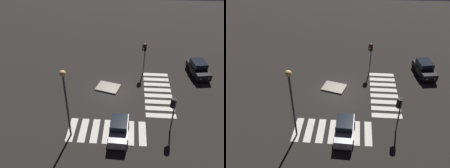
{
  "view_description": "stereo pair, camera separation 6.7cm",
  "coord_description": "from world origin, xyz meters",
  "views": [
    {
      "loc": [
        1.74,
        -23.1,
        17.06
      ],
      "look_at": [
        0.0,
        0.0,
        1.0
      ],
      "focal_mm": 38.33,
      "sensor_mm": 36.0,
      "label": 1
    },
    {
      "loc": [
        1.81,
        -23.1,
        17.06
      ],
      "look_at": [
        0.0,
        0.0,
        1.0
      ],
      "focal_mm": 38.33,
      "sensor_mm": 36.0,
      "label": 2
    }
  ],
  "objects": [
    {
      "name": "street_lamp",
      "position": [
        -3.39,
        -7.4,
        4.97
      ],
      "size": [
        0.56,
        0.56,
        7.22
      ],
      "color": "#47474C",
      "rests_on": "ground"
    },
    {
      "name": "traffic_island",
      "position": [
        -0.53,
        0.55,
        0.09
      ],
      "size": [
        3.14,
        2.68,
        0.18
      ],
      "color": "gray",
      "rests_on": "ground"
    },
    {
      "name": "ground_plane",
      "position": [
        0.0,
        0.0,
        0.0
      ],
      "size": [
        80.0,
        80.0,
        0.0
      ],
      "primitive_type": "plane",
      "color": "black"
    },
    {
      "name": "traffic_light_east",
      "position": [
        6.05,
        -6.0,
        2.9
      ],
      "size": [
        0.54,
        0.54,
        3.83
      ],
      "rotation": [
        0.0,
        0.0,
        2.36
      ],
      "color": "#47474C",
      "rests_on": "ground"
    },
    {
      "name": "crosswalk_side",
      "position": [
        5.48,
        0.0,
        0.01
      ],
      "size": [
        3.2,
        8.75,
        0.02
      ],
      "color": "silver",
      "rests_on": "ground"
    },
    {
      "name": "crosswalk_near",
      "position": [
        0.0,
        -6.69,
        0.01
      ],
      "size": [
        7.6,
        3.2,
        0.02
      ],
      "color": "silver",
      "rests_on": "ground"
    },
    {
      "name": "car_silver",
      "position": [
        1.19,
        -7.08,
        0.85
      ],
      "size": [
        1.96,
        4.02,
        1.73
      ],
      "rotation": [
        0.0,
        0.0,
        -1.6
      ],
      "color": "#9EA0A5",
      "rests_on": "ground"
    },
    {
      "name": "traffic_light_north",
      "position": [
        3.79,
        4.49,
        3.19
      ],
      "size": [
        0.54,
        0.53,
        4.2
      ],
      "rotation": [
        0.0,
        0.0,
        -2.27
      ],
      "color": "#47474C",
      "rests_on": "ground"
    },
    {
      "name": "car_black",
      "position": [
        10.99,
        4.51,
        0.93
      ],
      "size": [
        2.56,
        4.52,
        1.89
      ],
      "rotation": [
        0.0,
        0.0,
        -1.41
      ],
      "color": "black",
      "rests_on": "ground"
    }
  ]
}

